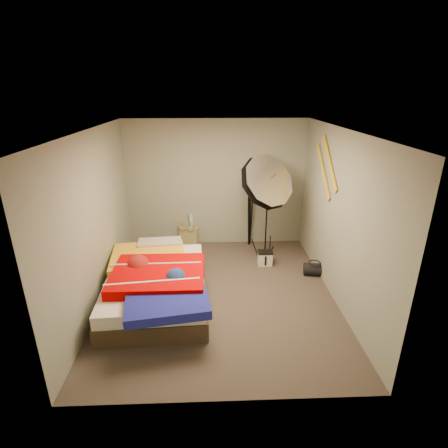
{
  "coord_description": "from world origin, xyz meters",
  "views": [
    {
      "loc": [
        -0.11,
        -4.69,
        3.0
      ],
      "look_at": [
        0.1,
        0.6,
        0.95
      ],
      "focal_mm": 28.0,
      "sensor_mm": 36.0,
      "label": 1
    }
  ],
  "objects_px": {
    "camera_case": "(265,259)",
    "duffel_bag": "(314,269)",
    "photo_umbrella": "(265,183)",
    "tote_bag": "(189,236)",
    "camera_tripod": "(250,215)",
    "bed": "(157,283)",
    "wrapping_roll": "(191,230)"
  },
  "relations": [
    {
      "from": "bed",
      "to": "duffel_bag",
      "type": "bearing_deg",
      "value": 14.94
    },
    {
      "from": "tote_bag",
      "to": "photo_umbrella",
      "type": "xyz_separation_m",
      "value": [
        1.4,
        -0.8,
        1.3
      ]
    },
    {
      "from": "camera_case",
      "to": "camera_tripod",
      "type": "height_order",
      "value": "camera_tripod"
    },
    {
      "from": "camera_case",
      "to": "photo_umbrella",
      "type": "distance_m",
      "value": 1.38
    },
    {
      "from": "camera_case",
      "to": "camera_tripod",
      "type": "bearing_deg",
      "value": 102.19
    },
    {
      "from": "tote_bag",
      "to": "wrapping_roll",
      "type": "height_order",
      "value": "wrapping_roll"
    },
    {
      "from": "tote_bag",
      "to": "camera_tripod",
      "type": "xyz_separation_m",
      "value": [
        1.24,
        -0.02,
        0.45
      ]
    },
    {
      "from": "bed",
      "to": "camera_tripod",
      "type": "distance_m",
      "value": 2.59
    },
    {
      "from": "camera_case",
      "to": "duffel_bag",
      "type": "xyz_separation_m",
      "value": [
        0.79,
        -0.4,
        -0.02
      ]
    },
    {
      "from": "tote_bag",
      "to": "duffel_bag",
      "type": "bearing_deg",
      "value": -11.66
    },
    {
      "from": "bed",
      "to": "photo_umbrella",
      "type": "relative_size",
      "value": 1.11
    },
    {
      "from": "bed",
      "to": "photo_umbrella",
      "type": "bearing_deg",
      "value": 35.1
    },
    {
      "from": "wrapping_roll",
      "to": "bed",
      "type": "relative_size",
      "value": 0.28
    },
    {
      "from": "camera_tripod",
      "to": "tote_bag",
      "type": "bearing_deg",
      "value": 178.91
    },
    {
      "from": "tote_bag",
      "to": "photo_umbrella",
      "type": "height_order",
      "value": "photo_umbrella"
    },
    {
      "from": "camera_case",
      "to": "duffel_bag",
      "type": "height_order",
      "value": "camera_case"
    },
    {
      "from": "duffel_bag",
      "to": "camera_tripod",
      "type": "height_order",
      "value": "camera_tripod"
    },
    {
      "from": "wrapping_roll",
      "to": "bed",
      "type": "xyz_separation_m",
      "value": [
        -0.41,
        -2.03,
        -0.02
      ]
    },
    {
      "from": "bed",
      "to": "camera_tripod",
      "type": "relative_size",
      "value": 2.08
    },
    {
      "from": "camera_case",
      "to": "photo_umbrella",
      "type": "xyz_separation_m",
      "value": [
        -0.04,
        0.14,
        1.37
      ]
    },
    {
      "from": "duffel_bag",
      "to": "camera_tripod",
      "type": "distance_m",
      "value": 1.73
    },
    {
      "from": "photo_umbrella",
      "to": "tote_bag",
      "type": "bearing_deg",
      "value": 150.15
    },
    {
      "from": "wrapping_roll",
      "to": "duffel_bag",
      "type": "bearing_deg",
      "value": -31.79
    },
    {
      "from": "tote_bag",
      "to": "photo_umbrella",
      "type": "bearing_deg",
      "value": -10.39
    },
    {
      "from": "duffel_bag",
      "to": "bed",
      "type": "relative_size",
      "value": 0.15
    },
    {
      "from": "wrapping_roll",
      "to": "photo_umbrella",
      "type": "relative_size",
      "value": 0.31
    },
    {
      "from": "duffel_bag",
      "to": "photo_umbrella",
      "type": "height_order",
      "value": "photo_umbrella"
    },
    {
      "from": "camera_case",
      "to": "camera_tripod",
      "type": "distance_m",
      "value": 1.07
    },
    {
      "from": "wrapping_roll",
      "to": "photo_umbrella",
      "type": "height_order",
      "value": "photo_umbrella"
    },
    {
      "from": "camera_case",
      "to": "bed",
      "type": "bearing_deg",
      "value": -148.15
    },
    {
      "from": "wrapping_roll",
      "to": "camera_tripod",
      "type": "height_order",
      "value": "camera_tripod"
    },
    {
      "from": "photo_umbrella",
      "to": "camera_tripod",
      "type": "distance_m",
      "value": 1.17
    }
  ]
}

